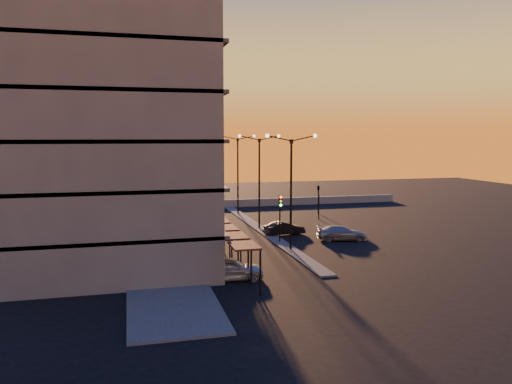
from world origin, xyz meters
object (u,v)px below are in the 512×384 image
at_px(traffic_light_main, 280,211).
at_px(car_hatchback, 230,269).
at_px(car_sedan, 284,228).
at_px(streetlamp_mid, 259,174).
at_px(car_wagon, 342,233).

height_order(traffic_light_main, car_hatchback, traffic_light_main).
bearing_deg(car_sedan, car_hatchback, 142.67).
height_order(car_hatchback, car_sedan, car_hatchback).
bearing_deg(car_sedan, traffic_light_main, 150.39).
distance_m(traffic_light_main, car_hatchback, 12.00).
distance_m(streetlamp_mid, traffic_light_main, 7.62).
relative_size(car_sedan, car_wagon, 0.85).
height_order(car_hatchback, car_wagon, car_hatchback).
bearing_deg(car_sedan, streetlamp_mid, 16.05).
distance_m(traffic_light_main, car_wagon, 6.23).
height_order(traffic_light_main, car_wagon, traffic_light_main).
xyz_separation_m(streetlamp_mid, car_wagon, (5.81, -7.15, -4.94)).
bearing_deg(car_sedan, car_wagon, -135.63).
xyz_separation_m(car_hatchback, car_wagon, (12.31, 9.84, -0.10)).
height_order(traffic_light_main, car_sedan, traffic_light_main).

